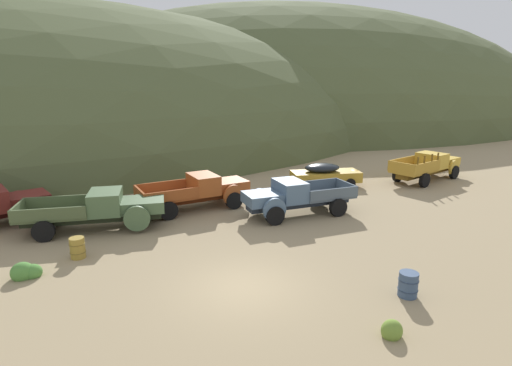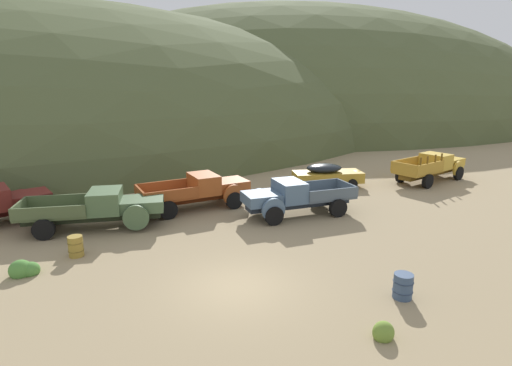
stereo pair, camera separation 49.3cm
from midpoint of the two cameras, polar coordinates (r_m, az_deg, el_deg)
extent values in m
plane|color=#998460|center=(14.95, -1.60, -14.01)|extent=(300.00, 300.00, 0.00)
ellipsoid|color=#4C5633|center=(71.06, -29.69, 6.67)|extent=(116.64, 89.91, 34.58)
ellipsoid|color=#4C5633|center=(84.18, 4.59, 9.37)|extent=(99.98, 86.20, 39.48)
cube|color=maroon|center=(24.13, -28.01, -1.77)|extent=(2.26, 2.23, 0.55)
cube|color=#B7B2A8|center=(24.29, -26.03, -1.52)|extent=(0.41, 1.21, 0.44)
cylinder|color=maroon|center=(23.17, -28.01, -3.30)|extent=(1.20, 0.50, 1.20)
cylinder|color=maroon|center=(25.21, -28.92, -2.09)|extent=(1.20, 0.50, 1.20)
cube|color=black|center=(23.89, -30.45, -1.08)|extent=(0.52, 1.70, 0.59)
cylinder|color=black|center=(25.33, -28.87, -2.67)|extent=(1.00, 0.53, 0.96)
cube|color=#232B1B|center=(21.36, -20.68, -4.20)|extent=(6.31, 2.15, 0.36)
cube|color=#47603D|center=(20.95, -14.58, -2.77)|extent=(2.26, 2.04, 0.55)
cube|color=#B7B2A8|center=(20.91, -12.06, -2.72)|extent=(0.30, 1.16, 0.44)
cylinder|color=#47603D|center=(20.12, -15.41, -4.59)|extent=(1.21, 0.41, 1.20)
cylinder|color=#47603D|center=(22.03, -15.07, -2.93)|extent=(1.21, 0.41, 1.20)
cube|color=#47603D|center=(21.06, -19.27, -2.32)|extent=(1.80, 2.19, 1.05)
cube|color=black|center=(20.92, -17.55, -1.69)|extent=(0.37, 1.63, 0.59)
cube|color=#495735|center=(21.65, -25.20, -3.74)|extent=(3.49, 2.60, 0.12)
cube|color=#495735|center=(20.62, -25.95, -3.70)|extent=(3.11, 0.71, 0.55)
cube|color=#495735|center=(22.50, -24.70, -2.14)|extent=(3.11, 0.71, 0.55)
cube|color=#495735|center=(21.99, -29.11, -3.02)|extent=(0.49, 2.01, 0.55)
cylinder|color=black|center=(22.16, -15.02, -3.58)|extent=(1.00, 0.46, 0.96)
cylinder|color=black|center=(20.88, -26.45, -5.74)|extent=(1.00, 0.46, 0.96)
cylinder|color=black|center=(22.81, -25.12, -3.96)|extent=(1.00, 0.46, 0.96)
cube|color=#51220D|center=(23.27, -7.76, -1.90)|extent=(5.84, 1.51, 0.36)
cube|color=#A34C1E|center=(23.93, -3.01, -0.21)|extent=(1.98, 1.89, 0.55)
cube|color=#B7B2A8|center=(24.29, -1.19, -0.04)|extent=(0.19, 1.19, 0.44)
cylinder|color=#A34C1E|center=(23.02, -2.48, -1.70)|extent=(1.21, 0.29, 1.20)
cylinder|color=#A34C1E|center=(24.83, -4.50, -0.54)|extent=(1.21, 0.29, 1.20)
cube|color=#A34C1E|center=(23.27, -6.55, -0.06)|extent=(1.52, 2.11, 1.05)
cube|color=black|center=(23.44, -5.20, 0.60)|extent=(0.21, 1.68, 0.59)
cube|color=#97471E|center=(22.74, -11.52, -1.81)|extent=(3.10, 2.34, 0.12)
cube|color=#97471E|center=(21.69, -10.78, -1.64)|extent=(2.92, 0.37, 0.55)
cube|color=#97471E|center=(23.62, -12.28, -0.41)|extent=(2.92, 0.37, 0.55)
cube|color=#97471E|center=(22.33, -15.00, -1.42)|extent=(0.29, 2.08, 0.55)
cylinder|color=black|center=(23.05, -2.41, -2.40)|extent=(0.98, 0.37, 0.96)
cylinder|color=black|center=(24.95, -4.54, -1.14)|extent=(0.98, 0.37, 0.96)
cylinder|color=black|center=(21.80, -11.27, -3.66)|extent=(0.98, 0.37, 0.96)
cylinder|color=black|center=(23.80, -12.77, -2.21)|extent=(0.98, 0.37, 0.96)
cube|color=#262D39|center=(22.15, 6.45, -2.69)|extent=(5.67, 1.14, 0.36)
cube|color=slate|center=(21.19, 1.45, -2.10)|extent=(1.84, 1.74, 0.55)
cube|color=#B7B2A8|center=(20.92, -0.66, -2.40)|extent=(0.12, 1.15, 0.44)
cylinder|color=slate|center=(22.26, 1.07, -2.24)|extent=(1.21, 0.22, 1.20)
cylinder|color=slate|center=(20.51, 3.10, -3.72)|extent=(1.21, 0.22, 1.20)
cube|color=slate|center=(21.73, 5.24, -1.06)|extent=(1.37, 1.97, 1.05)
cube|color=black|center=(21.43, 3.84, -0.67)|extent=(0.11, 1.63, 0.59)
cube|color=#4D5B67|center=(22.80, 9.94, -1.70)|extent=(2.92, 2.11, 0.12)
cube|color=#4D5B67|center=(23.55, 8.75, -0.29)|extent=(2.85, 0.20, 0.55)
cube|color=#4D5B67|center=(21.88, 11.29, -1.53)|extent=(2.85, 0.20, 0.55)
cube|color=#4D5B67|center=(23.42, 12.87, -0.57)|extent=(0.17, 2.01, 0.55)
cylinder|color=black|center=(20.55, 3.15, -4.50)|extent=(0.97, 0.31, 0.96)
cylinder|color=black|center=(23.90, 9.14, -1.97)|extent=(0.97, 0.31, 0.96)
cylinder|color=black|center=(22.19, 11.78, -3.37)|extent=(0.97, 0.31, 0.96)
cube|color=#B28928|center=(28.10, 10.27, 0.85)|extent=(4.80, 2.78, 0.68)
ellipsoid|color=black|center=(27.88, 9.80, 2.03)|extent=(2.64, 2.05, 0.57)
ellipsoid|color=#B28928|center=(28.79, 14.11, 1.10)|extent=(1.30, 1.59, 0.61)
cylinder|color=black|center=(27.87, 13.53, -0.15)|extent=(0.71, 0.36, 0.68)
cylinder|color=black|center=(29.44, 12.29, 0.68)|extent=(0.71, 0.36, 0.68)
cylinder|color=black|center=(26.96, 8.00, -0.37)|extent=(0.71, 0.36, 0.68)
cylinder|color=black|center=(28.58, 7.03, 0.50)|extent=(0.71, 0.36, 0.68)
cube|color=brown|center=(31.71, 23.12, 1.41)|extent=(6.12, 2.41, 0.36)
cube|color=gold|center=(33.56, 25.14, 2.65)|extent=(2.27, 2.05, 0.55)
cube|color=#B7B2A8|center=(34.35, 25.85, 2.76)|extent=(0.36, 1.10, 0.44)
cylinder|color=gold|center=(32.97, 26.32, 1.70)|extent=(1.21, 0.48, 1.20)
cylinder|color=gold|center=(33.85, 23.45, 2.30)|extent=(1.21, 0.48, 1.20)
cube|color=gold|center=(32.07, 23.77, 2.76)|extent=(1.83, 2.15, 1.05)
cube|color=black|center=(32.58, 24.36, 3.24)|extent=(0.44, 1.54, 0.59)
cube|color=#B5882D|center=(30.25, 21.57, 1.45)|extent=(3.47, 2.65, 0.12)
cube|color=#B5882D|center=(29.69, 23.22, 1.87)|extent=(3.00, 0.87, 0.70)
cube|color=#B5882D|center=(30.67, 20.11, 2.53)|extent=(3.00, 0.87, 0.70)
cube|color=#B5882D|center=(28.94, 20.09, 1.87)|extent=(0.58, 1.90, 0.70)
cube|color=brown|center=(28.53, 22.09, 2.75)|extent=(0.10, 0.10, 0.50)
cube|color=brown|center=(29.18, 22.88, 2.91)|extent=(0.10, 0.10, 0.50)
cube|color=brown|center=(29.97, 23.78, 3.10)|extent=(0.10, 0.10, 0.50)
cube|color=brown|center=(30.64, 24.49, 3.24)|extent=(0.10, 0.10, 0.50)
cylinder|color=black|center=(33.01, 26.34, 1.21)|extent=(1.00, 0.51, 0.96)
cylinder|color=black|center=(33.93, 23.33, 1.85)|extent=(1.00, 0.51, 0.96)
cylinder|color=black|center=(29.62, 22.88, 0.23)|extent=(1.00, 0.51, 0.96)
cylinder|color=black|center=(30.65, 19.65, 0.97)|extent=(1.00, 0.51, 0.96)
cylinder|color=olive|center=(18.50, -22.73, -7.98)|extent=(0.58, 0.58, 0.86)
torus|color=brown|center=(18.44, -22.78, -7.49)|extent=(0.62, 0.62, 0.03)
torus|color=brown|center=(18.56, -22.68, -8.48)|extent=(0.62, 0.62, 0.03)
cylinder|color=#384C6B|center=(14.99, 20.37, -13.08)|extent=(0.63, 0.63, 0.85)
torus|color=#27354A|center=(14.91, 20.43, -12.49)|extent=(0.67, 0.67, 0.03)
torus|color=#27354A|center=(15.06, 20.32, -13.65)|extent=(0.67, 0.67, 0.03)
ellipsoid|color=#5B8E42|center=(26.33, -4.63, -0.93)|extent=(0.70, 0.63, 0.75)
ellipsoid|color=#5B8E42|center=(26.37, -4.59, -0.96)|extent=(0.77, 0.70, 0.67)
ellipsoid|color=#4C8438|center=(17.75, -28.82, -10.39)|extent=(0.81, 0.73, 0.77)
ellipsoid|color=#4C8438|center=(17.70, -27.77, -10.47)|extent=(0.67, 0.61, 0.61)
ellipsoid|color=olive|center=(12.90, 18.13, -18.87)|extent=(0.63, 0.56, 0.65)
ellipsoid|color=olive|center=(12.97, 18.21, -18.86)|extent=(0.55, 0.49, 0.52)
camera|label=1|loc=(0.25, -89.37, 0.16)|focal=29.25mm
camera|label=2|loc=(0.25, 90.63, -0.16)|focal=29.25mm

